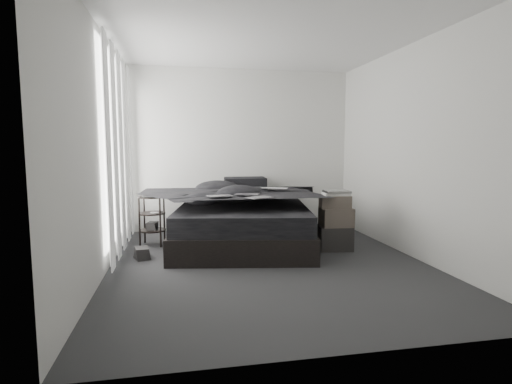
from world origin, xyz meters
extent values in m
cube|color=#2D2D2F|center=(0.00, 0.00, 0.00)|extent=(3.60, 4.20, 0.01)
cube|color=white|center=(0.00, 0.00, 2.60)|extent=(3.60, 4.20, 0.01)
cube|color=silver|center=(0.00, 2.10, 1.30)|extent=(3.60, 0.01, 2.60)
cube|color=silver|center=(0.00, -2.10, 1.30)|extent=(3.60, 0.01, 2.60)
cube|color=silver|center=(-1.80, 0.00, 1.30)|extent=(0.01, 4.20, 2.60)
cube|color=silver|center=(1.80, 0.00, 1.30)|extent=(0.01, 4.20, 2.60)
cube|color=white|center=(-1.78, 0.90, 1.35)|extent=(0.02, 2.00, 2.30)
cube|color=white|center=(-1.73, 0.90, 1.28)|extent=(0.06, 2.12, 2.48)
cube|color=black|center=(-0.14, 1.02, 0.16)|extent=(2.11, 2.57, 0.31)
cube|color=black|center=(-0.14, 1.02, 0.44)|extent=(2.03, 2.49, 0.25)
imported|color=black|center=(-0.15, 0.96, 0.70)|extent=(2.01, 2.23, 0.27)
cube|color=black|center=(-0.05, 1.91, 0.64)|extent=(0.76, 0.58, 0.16)
cube|color=black|center=(0.03, 1.88, 0.79)|extent=(0.68, 0.49, 0.15)
imported|color=silver|center=(0.29, 1.00, 0.85)|extent=(0.44, 0.38, 0.03)
cube|color=black|center=(-0.52, 0.46, 0.84)|extent=(0.33, 0.25, 0.01)
cube|color=black|center=(-0.16, 0.57, 0.84)|extent=(0.34, 0.28, 0.01)
cube|color=black|center=(-0.07, 0.21, 0.85)|extent=(0.35, 0.30, 0.01)
cylinder|color=black|center=(-1.39, 1.18, 0.34)|extent=(0.41, 0.41, 0.67)
cube|color=white|center=(-1.38, 1.17, 0.68)|extent=(0.26, 0.20, 0.01)
cube|color=black|center=(-1.47, 0.48, 0.08)|extent=(0.20, 0.25, 0.15)
cube|color=black|center=(1.00, 0.48, 0.16)|extent=(0.47, 0.39, 0.32)
cube|color=#584E45|center=(1.01, 0.47, 0.44)|extent=(0.42, 0.34, 0.24)
cube|color=#584E45|center=(0.99, 0.48, 0.64)|extent=(0.43, 0.37, 0.17)
cube|color=silver|center=(1.00, 0.48, 0.74)|extent=(0.36, 0.30, 0.03)
cube|color=silver|center=(1.01, 0.47, 0.77)|extent=(0.32, 0.26, 0.03)
camera|label=1|loc=(-1.00, -4.41, 1.35)|focal=28.00mm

